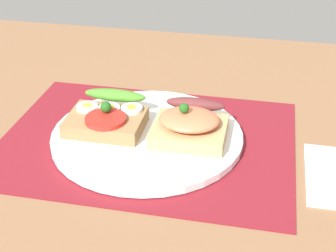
% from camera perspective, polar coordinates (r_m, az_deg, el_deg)
% --- Properties ---
extents(ground_plane, '(1.20, 0.90, 0.03)m').
position_cam_1_polar(ground_plane, '(0.73, -2.32, -2.77)').
color(ground_plane, brown).
extents(placemat, '(0.41, 0.31, 0.00)m').
position_cam_1_polar(placemat, '(0.72, -2.35, -1.60)').
color(placemat, maroon).
rests_on(placemat, ground_plane).
extents(plate, '(0.27, 0.27, 0.01)m').
position_cam_1_polar(plate, '(0.71, -2.36, -1.15)').
color(plate, white).
rests_on(plate, placemat).
extents(sandwich_egg_tomato, '(0.11, 0.10, 0.04)m').
position_cam_1_polar(sandwich_egg_tomato, '(0.72, -6.80, 1.13)').
color(sandwich_egg_tomato, olive).
rests_on(sandwich_egg_tomato, plate).
extents(sandwich_salmon, '(0.10, 0.10, 0.05)m').
position_cam_1_polar(sandwich_salmon, '(0.69, 2.48, 0.15)').
color(sandwich_salmon, tan).
rests_on(sandwich_salmon, plate).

